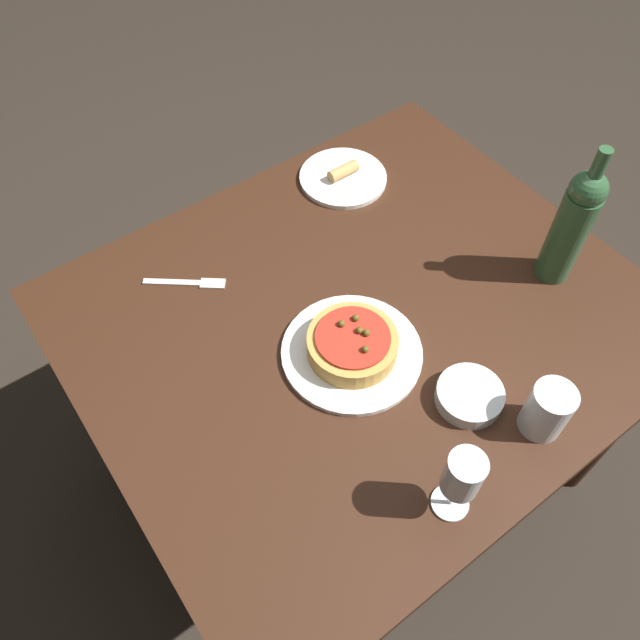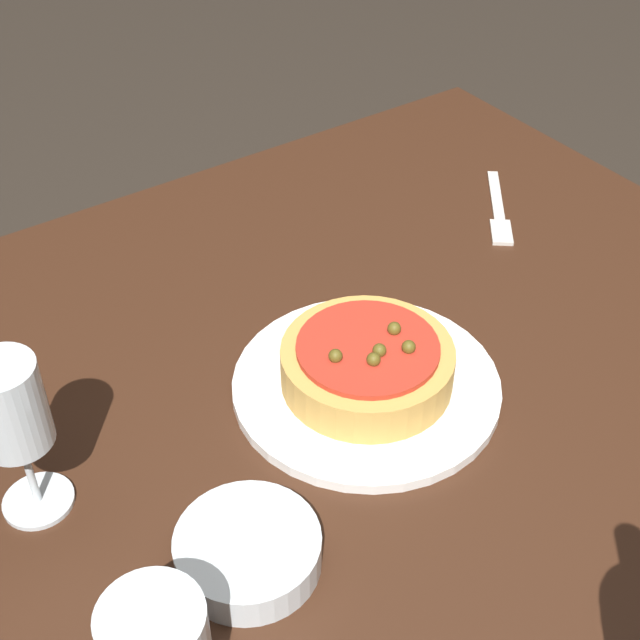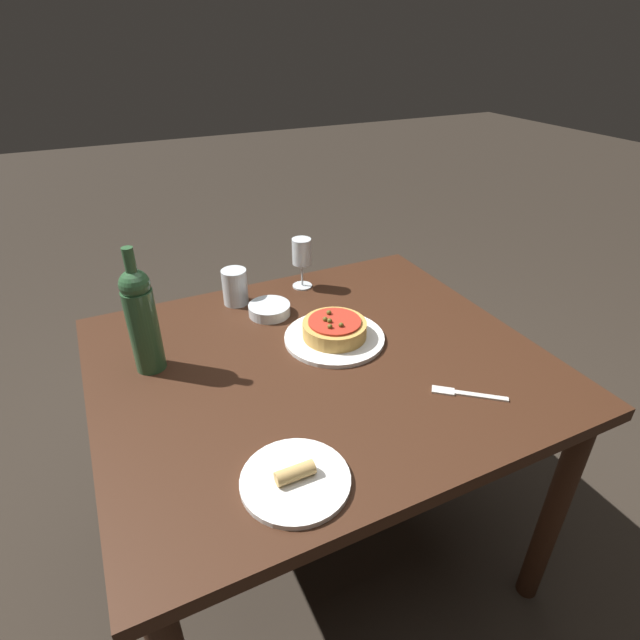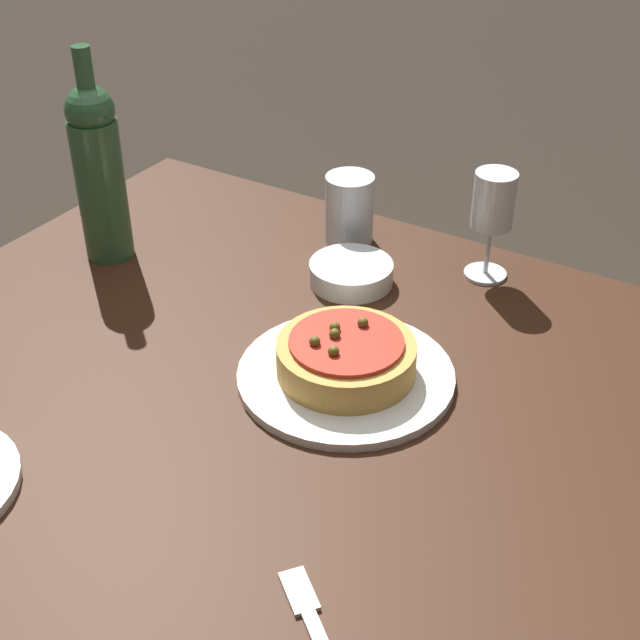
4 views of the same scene
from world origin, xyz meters
name	(u,v)px [view 2 (image 2 of 4)]	position (x,y,z in m)	size (l,w,h in m)	color
dining_table	(454,471)	(0.00, 0.00, 0.65)	(1.12, 0.97, 0.75)	#381E11
dinner_plate	(366,385)	(0.08, 0.07, 0.76)	(0.28, 0.28, 0.01)	white
pizza	(367,364)	(0.08, 0.07, 0.79)	(0.18, 0.18, 0.06)	gold
wine_glass	(11,412)	(0.13, 0.40, 0.87)	(0.06, 0.06, 0.17)	silver
side_bowl	(248,550)	(-0.04, 0.27, 0.77)	(0.12, 0.12, 0.03)	silver
fork	(498,212)	(0.24, -0.28, 0.75)	(0.15, 0.12, 0.00)	beige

